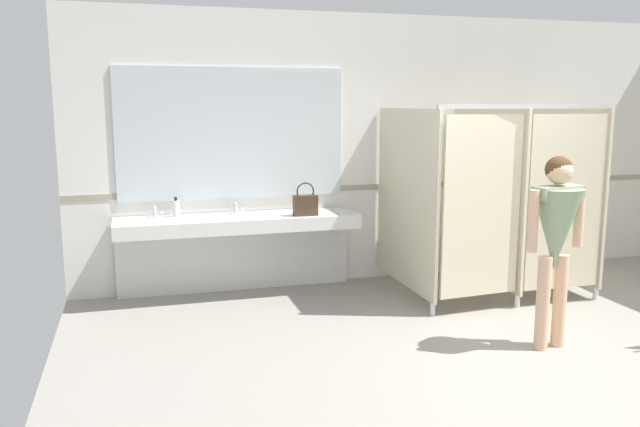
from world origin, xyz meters
The scene contains 9 objects.
ground_plane centered at (0.00, 0.00, -0.05)m, with size 7.42×6.26×0.10m, color gray.
wall_back centered at (0.00, 2.89, 1.47)m, with size 7.42×0.12×2.94m, color silver.
wall_back_tile_band centered at (0.00, 2.83, 1.05)m, with size 7.42×0.01×0.06m, color #9E937F.
vanity_counter centered at (-1.98, 2.61, 0.62)m, with size 2.47×0.57×0.96m.
mirror_panel centered at (-1.98, 2.82, 1.67)m, with size 2.37×0.02×1.36m, color silver.
bathroom_stalls centered at (0.59, 1.88, 1.03)m, with size 1.89×1.50×1.98m.
person_standing centered at (0.25, 0.39, 0.99)m, with size 0.55×0.45×1.58m.
handbag centered at (-1.30, 2.38, 0.96)m, with size 0.25×0.11×0.34m.
soap_dispenser centered at (-2.59, 2.70, 0.93)m, with size 0.07×0.07×0.20m.
Camera 1 is at (-2.97, -3.98, 2.00)m, focal length 36.41 mm.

